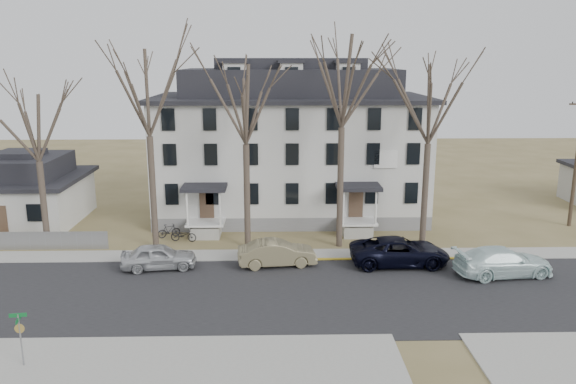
{
  "coord_description": "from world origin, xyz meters",
  "views": [
    {
      "loc": [
        -3.14,
        -25.21,
        12.06
      ],
      "look_at": [
        -2.38,
        9.0,
        3.86
      ],
      "focal_mm": 35.0,
      "sensor_mm": 36.0,
      "label": 1
    }
  ],
  "objects_px": {
    "tree_mid_left": "(245,99)",
    "street_sign": "(20,331)",
    "tree_bungalow": "(35,123)",
    "bicycle_right": "(169,231)",
    "small_house": "(24,193)",
    "tree_mid_right": "(430,98)",
    "car_white": "(503,262)",
    "tree_far_left": "(147,87)",
    "boarding_house": "(290,146)",
    "bicycle_left": "(184,235)",
    "car_tan": "(277,254)",
    "car_navy": "(399,252)",
    "tree_center": "(343,74)",
    "car_silver": "(159,257)"
  },
  "relations": [
    {
      "from": "car_white",
      "to": "bicycle_left",
      "type": "xyz_separation_m",
      "value": [
        -19.06,
        6.44,
        -0.35
      ]
    },
    {
      "from": "tree_center",
      "to": "car_white",
      "type": "height_order",
      "value": "tree_center"
    },
    {
      "from": "car_navy",
      "to": "car_white",
      "type": "xyz_separation_m",
      "value": [
        5.5,
        -1.84,
        -0.01
      ]
    },
    {
      "from": "tree_center",
      "to": "street_sign",
      "type": "relative_size",
      "value": 6.32
    },
    {
      "from": "boarding_house",
      "to": "tree_mid_right",
      "type": "bearing_deg",
      "value": -43.81
    },
    {
      "from": "car_tan",
      "to": "small_house",
      "type": "bearing_deg",
      "value": 55.23
    },
    {
      "from": "small_house",
      "to": "car_white",
      "type": "relative_size",
      "value": 1.57
    },
    {
      "from": "small_house",
      "to": "bicycle_right",
      "type": "bearing_deg",
      "value": -20.2
    },
    {
      "from": "street_sign",
      "to": "car_white",
      "type": "bearing_deg",
      "value": 13.37
    },
    {
      "from": "bicycle_left",
      "to": "car_navy",
      "type": "bearing_deg",
      "value": -100.22
    },
    {
      "from": "tree_far_left",
      "to": "tree_mid_left",
      "type": "distance_m",
      "value": 6.05
    },
    {
      "from": "tree_far_left",
      "to": "tree_mid_left",
      "type": "bearing_deg",
      "value": 0.0
    },
    {
      "from": "car_silver",
      "to": "tree_mid_left",
      "type": "bearing_deg",
      "value": -59.5
    },
    {
      "from": "tree_center",
      "to": "car_white",
      "type": "relative_size",
      "value": 2.65
    },
    {
      "from": "street_sign",
      "to": "tree_mid_left",
      "type": "bearing_deg",
      "value": 52.0
    },
    {
      "from": "tree_center",
      "to": "car_white",
      "type": "bearing_deg",
      "value": -31.78
    },
    {
      "from": "tree_center",
      "to": "car_silver",
      "type": "xyz_separation_m",
      "value": [
        -11.0,
        -3.92,
        -10.35
      ]
    },
    {
      "from": "tree_mid_right",
      "to": "tree_bungalow",
      "type": "xyz_separation_m",
      "value": [
        -24.5,
        0.0,
        -1.48
      ]
    },
    {
      "from": "boarding_house",
      "to": "bicycle_right",
      "type": "xyz_separation_m",
      "value": [
        -8.5,
        -6.19,
        -4.91
      ]
    },
    {
      "from": "small_house",
      "to": "bicycle_right",
      "type": "relative_size",
      "value": 5.55
    },
    {
      "from": "tree_center",
      "to": "car_navy",
      "type": "distance_m",
      "value": 11.33
    },
    {
      "from": "car_tan",
      "to": "street_sign",
      "type": "distance_m",
      "value": 15.02
    },
    {
      "from": "tree_center",
      "to": "tree_bungalow",
      "type": "relative_size",
      "value": 1.36
    },
    {
      "from": "tree_far_left",
      "to": "car_white",
      "type": "bearing_deg",
      "value": -14.6
    },
    {
      "from": "tree_far_left",
      "to": "street_sign",
      "type": "height_order",
      "value": "tree_far_left"
    },
    {
      "from": "tree_mid_left",
      "to": "tree_mid_right",
      "type": "bearing_deg",
      "value": 0.0
    },
    {
      "from": "car_navy",
      "to": "bicycle_left",
      "type": "relative_size",
      "value": 3.33
    },
    {
      "from": "boarding_house",
      "to": "tree_center",
      "type": "relative_size",
      "value": 1.41
    },
    {
      "from": "tree_bungalow",
      "to": "small_house",
      "type": "bearing_deg",
      "value": 122.84
    },
    {
      "from": "boarding_house",
      "to": "tree_far_left",
      "type": "height_order",
      "value": "tree_far_left"
    },
    {
      "from": "tree_bungalow",
      "to": "bicycle_right",
      "type": "bearing_deg",
      "value": 14.67
    },
    {
      "from": "small_house",
      "to": "car_white",
      "type": "xyz_separation_m",
      "value": [
        31.7,
        -11.59,
        -1.44
      ]
    },
    {
      "from": "tree_far_left",
      "to": "car_navy",
      "type": "relative_size",
      "value": 2.34
    },
    {
      "from": "tree_mid_left",
      "to": "car_white",
      "type": "relative_size",
      "value": 2.29
    },
    {
      "from": "boarding_house",
      "to": "small_house",
      "type": "xyz_separation_m",
      "value": [
        -20.0,
        -1.96,
        -3.13
      ]
    },
    {
      "from": "tree_bungalow",
      "to": "bicycle_right",
      "type": "height_order",
      "value": "tree_bungalow"
    },
    {
      "from": "car_tan",
      "to": "bicycle_right",
      "type": "bearing_deg",
      "value": 45.83
    },
    {
      "from": "car_navy",
      "to": "car_white",
      "type": "height_order",
      "value": "car_navy"
    },
    {
      "from": "boarding_house",
      "to": "car_navy",
      "type": "relative_size",
      "value": 3.55
    },
    {
      "from": "tree_mid_left",
      "to": "street_sign",
      "type": "height_order",
      "value": "tree_mid_left"
    },
    {
      "from": "car_silver",
      "to": "car_white",
      "type": "distance_m",
      "value": 19.75
    },
    {
      "from": "tree_mid_left",
      "to": "bicycle_left",
      "type": "relative_size",
      "value": 7.26
    },
    {
      "from": "bicycle_left",
      "to": "tree_mid_left",
      "type": "bearing_deg",
      "value": -95.0
    },
    {
      "from": "tree_bungalow",
      "to": "car_navy",
      "type": "relative_size",
      "value": 1.84
    },
    {
      "from": "car_tan",
      "to": "car_navy",
      "type": "height_order",
      "value": "car_navy"
    },
    {
      "from": "tree_far_left",
      "to": "tree_mid_right",
      "type": "bearing_deg",
      "value": 0.0
    },
    {
      "from": "small_house",
      "to": "tree_mid_right",
      "type": "height_order",
      "value": "tree_mid_right"
    },
    {
      "from": "boarding_house",
      "to": "car_tan",
      "type": "distance_m",
      "value": 12.63
    },
    {
      "from": "tree_bungalow",
      "to": "tree_far_left",
      "type": "bearing_deg",
      "value": 0.0
    },
    {
      "from": "tree_center",
      "to": "tree_mid_right",
      "type": "xyz_separation_m",
      "value": [
        5.5,
        0.0,
        -1.48
      ]
    }
  ]
}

